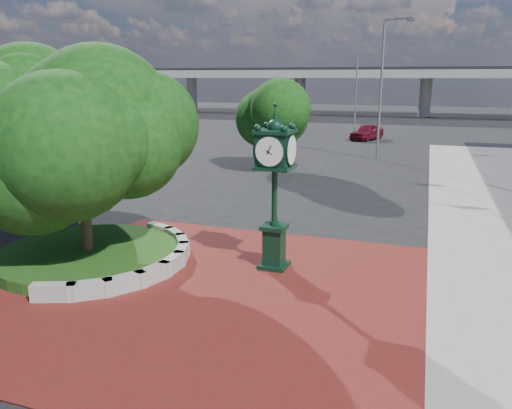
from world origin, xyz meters
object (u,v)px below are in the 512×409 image
(post_clock, at_px, (275,182))
(street_lamp_far, at_px, (358,88))
(parked_car, at_px, (367,132))
(street_lamp_near, at_px, (385,80))

(post_clock, relative_size, street_lamp_far, 0.63)
(street_lamp_far, bearing_deg, post_clock, -86.06)
(parked_car, bearing_deg, post_clock, -67.57)
(post_clock, xyz_separation_m, street_lamp_near, (1.23, 23.61, 3.02))
(post_clock, height_order, street_lamp_far, street_lamp_far)
(parked_car, height_order, street_lamp_far, street_lamp_far)
(post_clock, bearing_deg, parked_car, 91.91)
(street_lamp_far, bearing_deg, parked_car, -64.76)
(post_clock, distance_m, street_lamp_far, 39.29)
(street_lamp_near, distance_m, street_lamp_far, 16.05)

